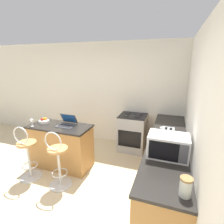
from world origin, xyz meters
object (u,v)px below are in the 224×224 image
(microwave, at_px, (168,146))
(toaster, at_px, (168,135))
(stove_range, at_px, (132,133))
(storage_jar, at_px, (186,187))
(mug_white, at_px, (162,130))
(wine_glass_short, at_px, (32,121))
(laptop, at_px, (67,122))
(fruit_bowl, at_px, (44,121))
(bar_stool_near, at_px, (27,154))
(bar_stool_far, at_px, (58,160))

(microwave, height_order, toaster, microwave)
(stove_range, distance_m, storage_jar, 2.65)
(mug_white, height_order, wine_glass_short, wine_glass_short)
(laptop, height_order, storage_jar, laptop)
(fruit_bowl, bearing_deg, wine_glass_short, -106.12)
(laptop, xyz_separation_m, wine_glass_short, (-0.61, -0.29, 0.06))
(stove_range, bearing_deg, bar_stool_near, -131.72)
(bar_stool_near, xyz_separation_m, stove_range, (1.55, 1.74, -0.06))
(bar_stool_near, relative_size, bar_stool_far, 1.00)
(fruit_bowl, bearing_deg, mug_white, 6.42)
(bar_stool_near, height_order, stove_range, bar_stool_near)
(bar_stool_near, distance_m, fruit_bowl, 0.74)
(stove_range, xyz_separation_m, fruit_bowl, (-1.63, -1.14, 0.48))
(bar_stool_far, xyz_separation_m, laptop, (-0.21, 0.64, 0.44))
(microwave, bearing_deg, mug_white, 98.64)
(microwave, relative_size, mug_white, 5.10)
(microwave, height_order, fruit_bowl, microwave)
(bar_stool_far, height_order, toaster, toaster)
(laptop, height_order, mug_white, laptop)
(microwave, distance_m, storage_jar, 0.73)
(bar_stool_near, distance_m, wine_glass_short, 0.63)
(microwave, xyz_separation_m, fruit_bowl, (-2.48, 0.54, -0.11))
(toaster, distance_m, wine_glass_short, 2.55)
(bar_stool_far, bearing_deg, toaster, 18.68)
(laptop, xyz_separation_m, storage_jar, (2.14, -1.28, 0.04))
(storage_jar, bearing_deg, bar_stool_near, 166.26)
(bar_stool_near, xyz_separation_m, mug_white, (2.28, 0.87, 0.44))
(bar_stool_far, relative_size, storage_jar, 5.44)
(storage_jar, bearing_deg, fruit_bowl, 155.14)
(bar_stool_near, distance_m, stove_range, 2.33)
(bar_stool_near, relative_size, stove_range, 1.17)
(storage_jar, height_order, fruit_bowl, storage_jar)
(bar_stool_far, relative_size, toaster, 3.53)
(mug_white, bearing_deg, storage_jar, -78.16)
(stove_range, height_order, wine_glass_short, wine_glass_short)
(laptop, relative_size, mug_white, 3.38)
(bar_stool_near, bearing_deg, storage_jar, -13.74)
(storage_jar, bearing_deg, microwave, 105.43)
(stove_range, height_order, mug_white, mug_white)
(storage_jar, relative_size, fruit_bowl, 0.92)
(bar_stool_far, height_order, microwave, microwave)
(laptop, bearing_deg, mug_white, 7.09)
(storage_jar, distance_m, wine_glass_short, 2.92)
(bar_stool_far, xyz_separation_m, toaster, (1.72, 0.58, 0.48))
(bar_stool_near, relative_size, toaster, 3.53)
(mug_white, bearing_deg, bar_stool_near, -159.18)
(laptop, distance_m, mug_white, 1.84)
(stove_range, bearing_deg, bar_stool_far, -116.99)
(stove_range, relative_size, fruit_bowl, 4.26)
(laptop, distance_m, microwave, 2.03)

